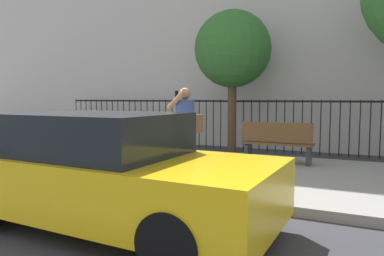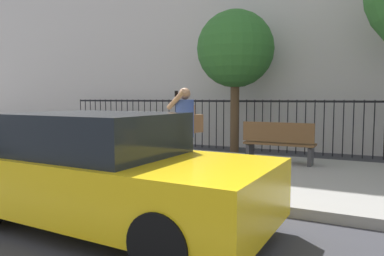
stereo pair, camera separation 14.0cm
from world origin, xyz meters
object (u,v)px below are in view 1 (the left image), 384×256
taxi_yellow (109,172)px  street_tree_near (233,50)px  pedestrian_on_phone (186,126)px  street_bench (277,142)px

taxi_yellow → street_tree_near: street_tree_near is taller
taxi_yellow → pedestrian_on_phone: 2.40m
taxi_yellow → pedestrian_on_phone: pedestrian_on_phone is taller
pedestrian_on_phone → street_tree_near: bearing=97.8°
pedestrian_on_phone → street_tree_near: (-0.58, 4.21, 1.93)m
taxi_yellow → pedestrian_on_phone: (-0.07, 2.36, 0.43)m
taxi_yellow → street_tree_near: bearing=95.6°
pedestrian_on_phone → street_bench: pedestrian_on_phone is taller
street_bench → pedestrian_on_phone: bearing=-118.1°
pedestrian_on_phone → taxi_yellow: bearing=-88.2°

